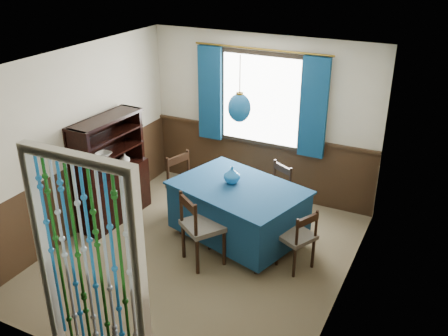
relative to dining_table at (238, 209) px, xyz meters
The scene contains 22 objects.
floor 0.79m from the dining_table, 115.50° to the right, with size 4.00×4.00×0.00m, color brown.
ceiling 2.14m from the dining_table, 115.50° to the right, with size 4.00×4.00×0.00m, color silver.
wall_back 1.65m from the dining_table, 101.06° to the left, with size 3.60×3.60×0.00m, color beige.
wall_front 2.71m from the dining_table, 96.13° to the right, with size 3.60×3.60×0.00m, color beige.
wall_left 2.30m from the dining_table, 164.36° to the right, with size 4.00×4.00×0.00m, color beige.
wall_right 1.81m from the dining_table, 20.90° to the right, with size 4.00×4.00×0.00m, color beige.
wainscot_back 1.43m from the dining_table, 101.18° to the left, with size 3.60×3.60×0.00m, color #352314.
wainscot_front 2.58m from the dining_table, 96.17° to the right, with size 3.60×3.60×0.00m, color #352314.
wainscot_left 2.14m from the dining_table, 164.25° to the right, with size 4.00×4.00×0.00m, color #352314.
wainscot_right 1.62m from the dining_table, 21.09° to the right, with size 4.00×4.00×0.00m, color #352314.
window 1.77m from the dining_table, 101.46° to the left, with size 1.32×0.12×1.42m, color black.
doorway 2.60m from the dining_table, 96.28° to the right, with size 1.16×0.12×2.18m, color silver, non-canonical shape.
dining_table is the anchor object (origin of this frame).
chair_near 0.70m from the dining_table, 105.99° to the right, with size 0.64×0.64×0.95m.
chair_far 0.73m from the dining_table, 70.90° to the left, with size 0.56×0.56×0.85m.
chair_left 0.96m from the dining_table, 165.82° to the left, with size 0.56×0.58×0.94m.
chair_right 0.95m from the dining_table, 15.62° to the right, with size 0.52×0.53×0.81m.
sideboard 1.88m from the dining_table, behind, with size 0.47×1.20×1.54m.
pendant_lamp 1.40m from the dining_table, 116.57° to the right, with size 0.28×0.28×0.81m.
vase_table 0.46m from the dining_table, 152.11° to the left, with size 0.20×0.20×0.21m, color #14548E.
bowl_shelf 1.95m from the dining_table, 166.20° to the right, with size 0.22×0.22×0.06m, color beige.
vase_sideboard 1.84m from the dining_table, behind, with size 0.17×0.17×0.17m, color beige.
Camera 1 is at (2.66, -4.65, 3.72)m, focal length 40.00 mm.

